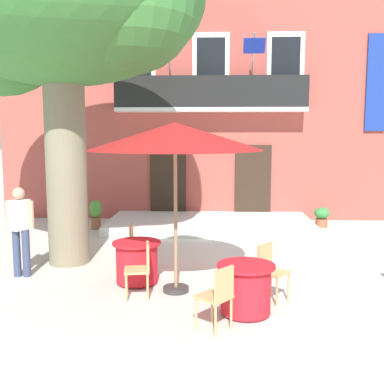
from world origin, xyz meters
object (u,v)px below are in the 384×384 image
cafe_chair_near_tree_0 (141,266)px  ground_planter_right (322,216)px  cafe_chair_near_tree_1 (137,244)px  cafe_umbrella (175,137)px  ground_planter_left (96,213)px  plane_tree (57,6)px  cafe_chair_middle_1 (218,294)px  cafe_table_middle (246,289)px  cafe_chair_middle_0 (270,268)px  cafe_table_near_tree (137,262)px  pedestrian_mid_plaza (20,227)px

cafe_chair_near_tree_0 → ground_planter_right: 7.26m
cafe_chair_near_tree_1 → cafe_umbrella: 2.52m
ground_planter_left → cafe_umbrella: bearing=-62.2°
plane_tree → ground_planter_right: 8.70m
cafe_chair_near_tree_1 → cafe_chair_middle_1: (1.54, -2.71, 0.00)m
cafe_chair_near_tree_0 → ground_planter_right: (4.26, 5.88, -0.21)m
cafe_table_middle → cafe_chair_middle_0: 0.77m
cafe_table_near_tree → cafe_chair_middle_0: cafe_chair_middle_0 is taller
plane_tree → ground_planter_right: size_ratio=12.26×
plane_tree → cafe_chair_near_tree_1: size_ratio=7.66×
pedestrian_mid_plaza → cafe_chair_near_tree_1: bearing=11.9°
cafe_chair_near_tree_0 → ground_planter_right: size_ratio=1.60×
cafe_table_near_tree → cafe_chair_near_tree_1: bearing=99.0°
pedestrian_mid_plaza → cafe_table_middle: bearing=-22.0°
cafe_chair_near_tree_0 → cafe_table_middle: size_ratio=1.05×
cafe_chair_near_tree_1 → cafe_chair_middle_0: bearing=-31.5°
ground_planter_right → cafe_chair_middle_0: bearing=-110.4°
cafe_table_near_tree → cafe_chair_near_tree_1: (-0.12, 0.74, 0.14)m
cafe_chair_near_tree_1 → cafe_chair_middle_0: (2.39, -1.46, 0.00)m
cafe_table_middle → cafe_chair_near_tree_1: bearing=133.2°
cafe_chair_middle_1 → ground_planter_right: bearing=66.9°
cafe_chair_near_tree_1 → pedestrian_mid_plaza: pedestrian_mid_plaza is taller
cafe_chair_near_tree_0 → cafe_table_near_tree: bearing=105.0°
cafe_chair_near_tree_0 → cafe_umbrella: (0.53, 0.33, 2.08)m
cafe_chair_middle_1 → cafe_umbrella: cafe_umbrella is taller
cafe_chair_near_tree_1 → cafe_chair_middle_0: size_ratio=1.00×
cafe_chair_near_tree_0 → cafe_chair_near_tree_1: 1.51m
cafe_chair_middle_1 → ground_planter_right: 7.74m
cafe_table_middle → cafe_umbrella: 2.65m
cafe_chair_near_tree_0 → cafe_chair_middle_1: size_ratio=1.00×
cafe_chair_middle_1 → ground_planter_left: 7.37m
cafe_chair_near_tree_1 → cafe_chair_middle_0: 2.80m
cafe_chair_middle_0 → ground_planter_right: size_ratio=1.60×
cafe_chair_middle_0 → cafe_umbrella: cafe_umbrella is taller
plane_tree → cafe_umbrella: bearing=-34.9°
cafe_chair_middle_0 → ground_planter_left: bearing=128.1°
cafe_table_near_tree → plane_tree: bearing=142.7°
cafe_chair_middle_1 → ground_planter_right: size_ratio=1.60×
plane_tree → cafe_chair_middle_1: (3.13, -3.26, -4.59)m
cafe_chair_near_tree_0 → ground_planter_right: cafe_chair_near_tree_0 is taller
cafe_chair_near_tree_1 → ground_planter_left: 4.25m
cafe_chair_near_tree_1 → ground_planter_left: size_ratio=1.12×
cafe_chair_near_tree_0 → plane_tree: bearing=133.1°
ground_planter_left → pedestrian_mid_plaza: (-0.31, -4.30, 0.50)m
cafe_table_near_tree → cafe_chair_middle_1: 2.43m
cafe_table_near_tree → ground_planter_left: size_ratio=1.06×
plane_tree → cafe_chair_near_tree_1: 4.89m
cafe_chair_middle_0 → ground_planter_right: (2.18, 5.87, -0.21)m
cafe_table_near_tree → cafe_chair_middle_0: size_ratio=0.95×
cafe_umbrella → ground_planter_right: (3.73, 5.55, -2.29)m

